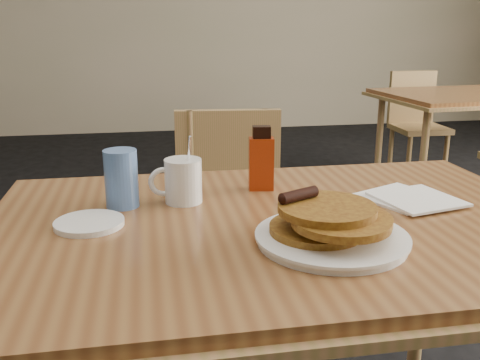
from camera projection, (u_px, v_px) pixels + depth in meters
The scene contains 11 objects.
wall_back at pixel (162, 1), 5.69m from camera, with size 8.00×8.00×0.00m, color #C4AF98.
main_table at pixel (281, 236), 1.19m from camera, with size 1.32×0.90×0.75m.
neighbor_table at pixel (475, 99), 3.39m from camera, with size 1.23×0.88×0.75m.
chair_main_far at pixel (232, 208), 1.96m from camera, with size 0.42×0.43×0.86m.
chair_neighbor_far at pixel (416, 115), 4.13m from camera, with size 0.38×0.38×0.82m.
pancake_plate at pixel (332, 228), 1.04m from camera, with size 0.30×0.30×0.10m.
coffee_mug at pixel (182, 180), 1.27m from camera, with size 0.13×0.09×0.17m.
syrup_bottle at pixel (261, 160), 1.37m from camera, with size 0.07×0.05×0.17m.
napkin_stack at pixel (410, 198), 1.30m from camera, with size 0.24×0.25×0.01m.
blue_tumbler at pixel (121, 179), 1.24m from camera, with size 0.08×0.08×0.14m, color #537CC4.
side_saucer at pixel (89, 223), 1.14m from camera, with size 0.15×0.15×0.01m, color white.
Camera 1 is at (-0.24, -1.05, 1.16)m, focal length 40.00 mm.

